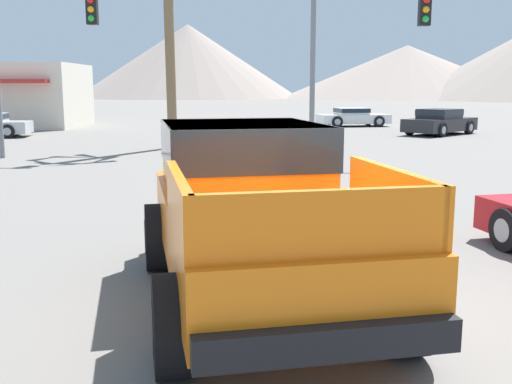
{
  "coord_description": "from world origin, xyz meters",
  "views": [
    {
      "loc": [
        -0.5,
        -5.69,
        2.3
      ],
      "look_at": [
        -0.49,
        1.44,
        1.04
      ],
      "focal_mm": 42.0,
      "sensor_mm": 36.0,
      "label": 1
    }
  ],
  "objects": [
    {
      "name": "ground_plane",
      "position": [
        0.0,
        0.0,
        0.0
      ],
      "size": [
        320.0,
        320.0,
        0.0
      ],
      "primitive_type": "plane",
      "color": "slate"
    },
    {
      "name": "orange_pickup_truck",
      "position": [
        -0.55,
        0.76,
        1.06
      ],
      "size": [
        2.99,
        5.23,
        1.88
      ],
      "rotation": [
        0.0,
        0.0,
        0.2
      ],
      "color": "orange",
      "rests_on": "ground_plane"
    },
    {
      "name": "parked_car_dark",
      "position": [
        8.41,
        23.44,
        0.63
      ],
      "size": [
        4.24,
        4.14,
        1.24
      ],
      "rotation": [
        0.0,
        0.0,
        5.47
      ],
      "color": "#232328",
      "rests_on": "ground_plane"
    },
    {
      "name": "parked_car_white",
      "position": [
        5.18,
        29.71,
        0.56
      ],
      "size": [
        4.33,
        2.53,
        1.07
      ],
      "rotation": [
        0.0,
        0.0,
        4.89
      ],
      "color": "white",
      "rests_on": "ground_plane"
    },
    {
      "name": "traffic_light_main",
      "position": [
        2.7,
        12.68,
        3.71
      ],
      "size": [
        3.82,
        0.38,
        5.28
      ],
      "color": "slate",
      "rests_on": "ground_plane"
    },
    {
      "name": "traffic_light_crosswalk",
      "position": [
        -7.38,
        13.75,
        3.79
      ],
      "size": [
        3.65,
        0.38,
        5.42
      ],
      "color": "slate",
      "rests_on": "ground_plane"
    },
    {
      "name": "distant_mountain_range",
      "position": [
        16.64,
        112.75,
        7.39
      ],
      "size": [
        184.8,
        73.39,
        17.94
      ],
      "color": "gray",
      "rests_on": "ground_plane"
    }
  ]
}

